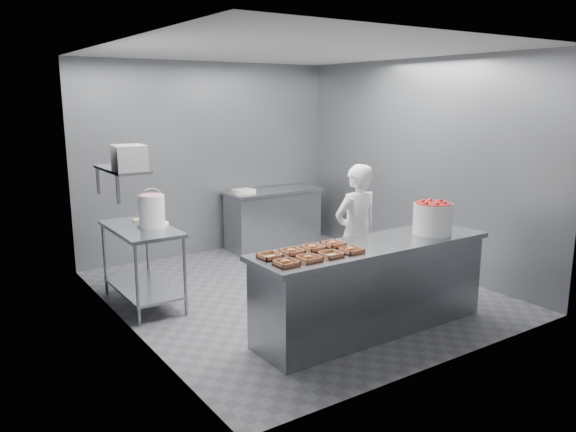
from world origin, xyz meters
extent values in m
plane|color=#4C4C51|center=(0.00, 0.00, 0.00)|extent=(4.50, 4.50, 0.00)
plane|color=white|center=(0.00, 0.00, 2.80)|extent=(4.50, 4.50, 0.00)
cube|color=slate|center=(0.00, 2.25, 1.40)|extent=(4.00, 0.04, 2.80)
cube|color=slate|center=(-2.00, 0.00, 1.40)|extent=(0.04, 4.50, 2.80)
cube|color=slate|center=(2.00, 0.00, 1.40)|extent=(0.04, 4.50, 2.80)
cube|color=slate|center=(0.00, -1.35, 0.88)|extent=(2.60, 0.70, 0.05)
cube|color=slate|center=(0.00, -1.35, 0.42)|extent=(2.50, 0.64, 0.85)
cube|color=slate|center=(-1.65, 0.60, 0.88)|extent=(0.60, 1.20, 0.04)
cube|color=slate|center=(-1.65, 0.60, 0.20)|extent=(0.56, 1.15, 0.03)
cylinder|color=slate|center=(-1.91, 0.04, 0.44)|extent=(0.04, 0.04, 0.88)
cylinder|color=slate|center=(-1.39, 0.04, 0.44)|extent=(0.04, 0.04, 0.88)
cylinder|color=slate|center=(-1.91, 1.16, 0.44)|extent=(0.04, 0.04, 0.88)
cylinder|color=slate|center=(-1.39, 1.16, 0.44)|extent=(0.04, 0.04, 0.88)
cube|color=slate|center=(0.90, 1.90, 0.88)|extent=(1.50, 0.60, 0.05)
cube|color=slate|center=(0.90, 1.90, 0.42)|extent=(1.44, 0.55, 0.85)
cube|color=slate|center=(-1.82, 0.60, 1.55)|extent=(0.35, 0.90, 0.03)
cube|color=tan|center=(-1.12, -1.48, 0.92)|extent=(0.18, 0.18, 0.04)
cube|color=white|center=(-1.07, -1.47, 0.91)|extent=(0.10, 0.06, 0.00)
ellipsoid|color=#BB692E|center=(-1.13, -1.48, 0.93)|extent=(0.10, 0.10, 0.05)
cube|color=tan|center=(-0.88, -1.48, 0.92)|extent=(0.18, 0.18, 0.04)
cube|color=white|center=(-0.83, -1.47, 0.91)|extent=(0.10, 0.06, 0.00)
ellipsoid|color=#BB692E|center=(-0.89, -1.48, 0.93)|extent=(0.10, 0.10, 0.05)
cube|color=tan|center=(-0.64, -1.48, 0.92)|extent=(0.18, 0.18, 0.04)
cube|color=white|center=(-0.59, -1.47, 0.91)|extent=(0.10, 0.06, 0.00)
cube|color=tan|center=(-0.40, -1.48, 0.92)|extent=(0.18, 0.18, 0.04)
cube|color=white|center=(-0.35, -1.47, 0.91)|extent=(0.10, 0.06, 0.00)
ellipsoid|color=#BB692E|center=(-0.41, -1.48, 0.93)|extent=(0.10, 0.10, 0.05)
cube|color=tan|center=(-1.12, -1.22, 0.92)|extent=(0.18, 0.18, 0.04)
cube|color=white|center=(-1.07, -1.20, 0.91)|extent=(0.10, 0.06, 0.00)
cube|color=tan|center=(-0.88, -1.22, 0.92)|extent=(0.18, 0.18, 0.04)
cube|color=white|center=(-0.83, -1.20, 0.91)|extent=(0.10, 0.06, 0.00)
ellipsoid|color=#BB692E|center=(-0.89, -1.22, 0.93)|extent=(0.10, 0.10, 0.05)
cube|color=tan|center=(-0.64, -1.22, 0.92)|extent=(0.18, 0.18, 0.04)
cube|color=white|center=(-0.59, -1.20, 0.91)|extent=(0.10, 0.06, 0.00)
ellipsoid|color=#BB692E|center=(-0.65, -1.22, 0.93)|extent=(0.10, 0.10, 0.05)
cube|color=tan|center=(-0.40, -1.22, 0.92)|extent=(0.18, 0.18, 0.04)
cube|color=white|center=(-0.35, -1.20, 0.91)|extent=(0.10, 0.06, 0.00)
ellipsoid|color=#BB692E|center=(-0.41, -1.22, 0.93)|extent=(0.10, 0.10, 0.05)
imported|color=white|center=(0.42, -0.60, 0.79)|extent=(0.58, 0.38, 1.57)
cylinder|color=white|center=(0.77, -1.40, 1.06)|extent=(0.40, 0.40, 0.32)
cylinder|color=red|center=(0.77, -1.40, 1.21)|extent=(0.38, 0.38, 0.04)
cylinder|color=white|center=(-1.54, 0.54, 1.08)|extent=(0.28, 0.28, 0.35)
cylinder|color=#E2717A|center=(-1.54, 0.54, 1.25)|extent=(0.26, 0.26, 0.02)
torus|color=slate|center=(-1.54, 0.54, 1.18)|extent=(0.30, 0.01, 0.30)
cylinder|color=white|center=(-1.51, 0.59, 0.91)|extent=(0.38, 0.38, 0.03)
cube|color=#CCB28C|center=(-1.55, 0.92, 0.91)|extent=(0.17, 0.15, 0.02)
cube|color=gray|center=(-1.82, 0.33, 1.69)|extent=(0.33, 0.37, 0.26)
cube|color=silver|center=(0.38, 1.90, 0.93)|extent=(0.31, 0.23, 0.06)
camera|label=1|loc=(-3.66, -5.28, 2.30)|focal=35.00mm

